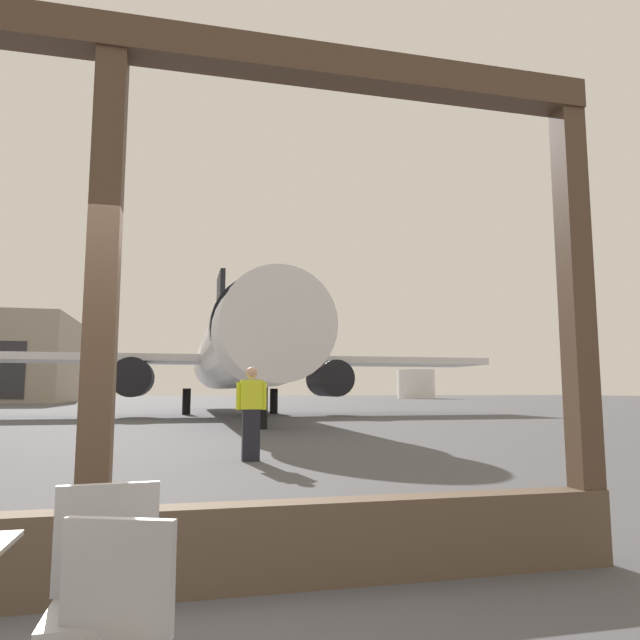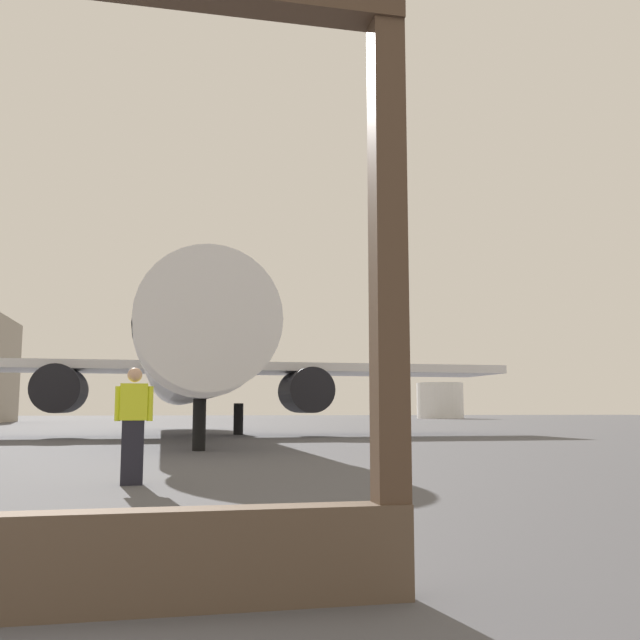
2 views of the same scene
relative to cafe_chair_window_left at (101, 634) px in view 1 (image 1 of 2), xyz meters
The scene contains 7 objects.
ground_plane 41.88m from the cafe_chair_window_left, 90.40° to the left, with size 220.00×220.00×0.00m, color #4C4C51.
window_frame 2.11m from the cafe_chair_window_left, 98.79° to the left, with size 7.36×0.24×3.84m.
cafe_chair_window_left is the anchor object (origin of this frame).
cafe_chair_window_right 0.38m from the cafe_chair_window_left, 95.48° to the left, with size 0.42×0.42×0.92m.
airplane 28.91m from the cafe_chair_window_left, 84.13° to the left, with size 28.25×29.44×10.05m.
ground_crew_worker 8.98m from the cafe_chair_window_left, 80.24° to the left, with size 0.56×0.22×1.74m.
fuel_storage_tank 95.85m from the cafe_chair_window_left, 66.55° to the left, with size 6.16×6.16×4.72m, color white.
Camera 1 is at (0.52, -3.97, 1.30)m, focal length 32.48 mm.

